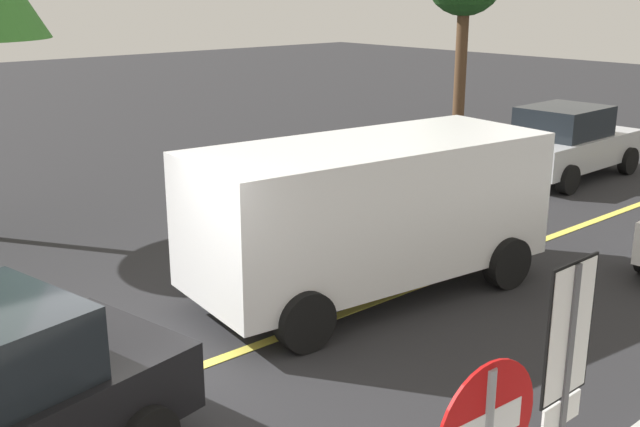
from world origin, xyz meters
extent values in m
plane|color=#262628|center=(0.00, 0.00, 0.00)|extent=(80.00, 80.00, 0.00)
cube|color=#E0D14C|center=(3.00, 0.00, 0.01)|extent=(28.00, 0.16, 0.01)
cylinder|color=red|center=(-0.26, -4.78, 1.96)|extent=(0.76, 0.07, 0.76)
cube|color=white|center=(-0.26, -4.78, 1.96)|extent=(0.53, 0.06, 0.18)
cube|color=white|center=(0.99, -4.50, 2.02)|extent=(0.50, 0.03, 0.95)
cube|color=black|center=(0.99, -4.50, 2.02)|extent=(0.54, 0.02, 0.99)
cube|color=white|center=(0.99, -4.50, 1.41)|extent=(0.45, 0.02, 0.20)
cube|color=white|center=(3.95, 0.33, 1.29)|extent=(5.39, 2.56, 1.82)
cube|color=black|center=(6.01, 0.10, 1.69)|extent=(0.36, 1.85, 0.80)
cylinder|color=black|center=(5.81, 1.13, 0.38)|extent=(0.78, 0.34, 0.76)
cylinder|color=black|center=(5.59, -0.86, 0.38)|extent=(0.78, 0.34, 0.76)
cylinder|color=black|center=(2.30, 1.52, 0.38)|extent=(0.78, 0.34, 0.76)
cylinder|color=black|center=(2.08, -0.47, 0.38)|extent=(0.78, 0.34, 0.76)
cube|color=#B7BABF|center=(12.29, 2.33, 0.65)|extent=(4.00, 1.83, 0.67)
cube|color=black|center=(12.10, 2.32, 1.32)|extent=(1.94, 1.57, 0.67)
cylinder|color=black|center=(13.62, 3.23, 0.32)|extent=(0.65, 0.24, 0.64)
cylinder|color=black|center=(13.66, 1.49, 0.32)|extent=(0.65, 0.24, 0.64)
cylinder|color=black|center=(10.93, 3.16, 0.32)|extent=(0.65, 0.24, 0.64)
cylinder|color=black|center=(10.97, 1.43, 0.32)|extent=(0.65, 0.24, 0.64)
cylinder|color=black|center=(-0.87, 0.37, 0.32)|extent=(0.67, 0.33, 0.64)
cylinder|color=#513823|center=(15.08, 7.72, 1.97)|extent=(0.35, 0.35, 3.95)
camera|label=1|loc=(-3.28, -6.87, 4.20)|focal=42.63mm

